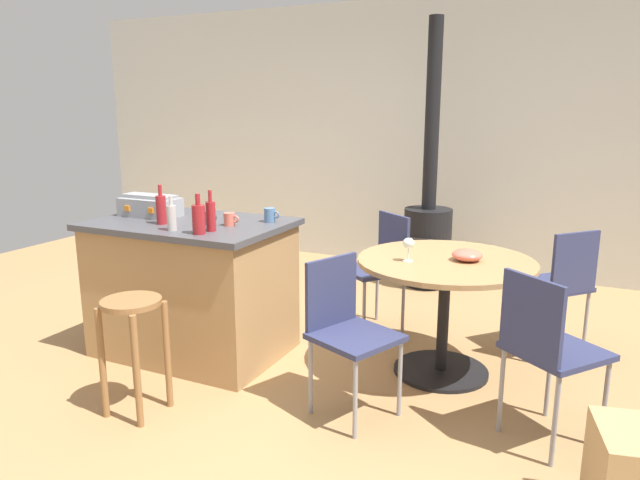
# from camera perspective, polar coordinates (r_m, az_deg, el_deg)

# --- Properties ---
(ground_plane) EXTENTS (8.80, 8.80, 0.00)m
(ground_plane) POSITION_cam_1_polar(r_m,az_deg,el_deg) (3.82, -3.63, -12.53)
(ground_plane) COLOR #A37A4C
(back_wall) EXTENTS (8.00, 0.10, 2.70)m
(back_wall) POSITION_cam_1_polar(r_m,az_deg,el_deg) (6.14, 9.46, 9.99)
(back_wall) COLOR beige
(back_wall) RESTS_ON ground_plane
(kitchen_island) EXTENTS (1.27, 0.86, 0.91)m
(kitchen_island) POSITION_cam_1_polar(r_m,az_deg,el_deg) (4.03, -12.37, -4.50)
(kitchen_island) COLOR #A37A4C
(kitchen_island) RESTS_ON ground_plane
(wooden_stool) EXTENTS (0.32, 0.32, 0.65)m
(wooden_stool) POSITION_cam_1_polar(r_m,az_deg,el_deg) (3.31, -17.82, -8.54)
(wooden_stool) COLOR olive
(wooden_stool) RESTS_ON ground_plane
(dining_table) EXTENTS (1.07, 1.07, 0.74)m
(dining_table) POSITION_cam_1_polar(r_m,az_deg,el_deg) (3.65, 12.12, -4.46)
(dining_table) COLOR black
(dining_table) RESTS_ON ground_plane
(folding_chair_near) EXTENTS (0.56, 0.56, 0.87)m
(folding_chair_near) POSITION_cam_1_polar(r_m,az_deg,el_deg) (4.32, 5.86, -2.21)
(folding_chair_near) COLOR navy
(folding_chair_near) RESTS_ON ground_plane
(folding_chair_far) EXTENTS (0.52, 0.52, 0.85)m
(folding_chair_far) POSITION_cam_1_polar(r_m,az_deg,el_deg) (3.16, 2.60, -8.28)
(folding_chair_far) COLOR navy
(folding_chair_far) RESTS_ON ground_plane
(folding_chair_left) EXTENTS (0.56, 0.56, 0.88)m
(folding_chair_left) POSITION_cam_1_polar(r_m,az_deg,el_deg) (3.05, 21.31, -9.52)
(folding_chair_left) COLOR navy
(folding_chair_left) RESTS_ON ground_plane
(folding_chair_right) EXTENTS (0.57, 0.57, 0.88)m
(folding_chair_right) POSITION_cam_1_polar(r_m,az_deg,el_deg) (4.14, 22.33, -3.77)
(folding_chair_right) COLOR navy
(folding_chair_right) RESTS_ON ground_plane
(wood_stove) EXTENTS (0.44, 0.45, 2.41)m
(wood_stove) POSITION_cam_1_polar(r_m,az_deg,el_deg) (5.47, 10.51, 1.42)
(wood_stove) COLOR black
(wood_stove) RESTS_ON ground_plane
(toolbox) EXTENTS (0.41, 0.23, 0.15)m
(toolbox) POSITION_cam_1_polar(r_m,az_deg,el_deg) (4.16, -16.29, 3.22)
(toolbox) COLOR gray
(toolbox) RESTS_ON kitchen_island
(bottle_0) EXTENTS (0.06, 0.06, 0.21)m
(bottle_0) POSITION_cam_1_polar(r_m,az_deg,el_deg) (3.63, -14.32, 2.18)
(bottle_0) COLOR #B7B2AD
(bottle_0) RESTS_ON kitchen_island
(bottle_1) EXTENTS (0.06, 0.06, 0.25)m
(bottle_1) POSITION_cam_1_polar(r_m,az_deg,el_deg) (3.85, -15.29, 2.95)
(bottle_1) COLOR maroon
(bottle_1) RESTS_ON kitchen_island
(bottle_2) EXTENTS (0.08, 0.08, 0.24)m
(bottle_2) POSITION_cam_1_polar(r_m,az_deg,el_deg) (3.49, -11.80, 2.08)
(bottle_2) COLOR maroon
(bottle_2) RESTS_ON kitchen_island
(bottle_3) EXTENTS (0.06, 0.06, 0.25)m
(bottle_3) POSITION_cam_1_polar(r_m,az_deg,el_deg) (3.56, -10.65, 2.39)
(bottle_3) COLOR maroon
(bottle_3) RESTS_ON kitchen_island
(cup_0) EXTENTS (0.11, 0.07, 0.09)m
(cup_0) POSITION_cam_1_polar(r_m,az_deg,el_deg) (3.80, -4.92, 2.45)
(cup_0) COLOR #4C7099
(cup_0) RESTS_ON kitchen_island
(cup_1) EXTENTS (0.12, 0.09, 0.09)m
(cup_1) POSITION_cam_1_polar(r_m,az_deg,el_deg) (3.79, -11.04, 2.19)
(cup_1) COLOR #383838
(cup_1) RESTS_ON kitchen_island
(cup_2) EXTENTS (0.11, 0.07, 0.08)m
(cup_2) POSITION_cam_1_polar(r_m,az_deg,el_deg) (3.72, -8.80, 2.04)
(cup_2) COLOR #DB6651
(cup_2) RESTS_ON kitchen_island
(wine_glass) EXTENTS (0.07, 0.07, 0.14)m
(wine_glass) POSITION_cam_1_polar(r_m,az_deg,el_deg) (3.50, 8.67, -0.39)
(wine_glass) COLOR silver
(wine_glass) RESTS_ON dining_table
(serving_bowl) EXTENTS (0.18, 0.18, 0.07)m
(serving_bowl) POSITION_cam_1_polar(r_m,az_deg,el_deg) (3.60, 14.21, -1.44)
(serving_bowl) COLOR #DB6651
(serving_bowl) RESTS_ON dining_table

